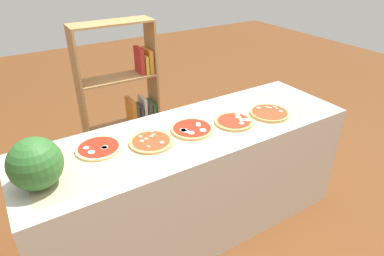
{
  "coord_description": "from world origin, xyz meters",
  "views": [
    {
      "loc": [
        -1.1,
        -1.76,
        2.08
      ],
      "look_at": [
        0.0,
        0.0,
        0.92
      ],
      "focal_mm": 31.62,
      "sensor_mm": 36.0,
      "label": 1
    }
  ],
  "objects_px": {
    "pizza_mozzarella_2": "(192,129)",
    "pizza_mozzarella_0": "(99,148)",
    "watermelon": "(35,164)",
    "bookshelf": "(129,105)",
    "pizza_mozzarella_3": "(234,122)",
    "pizza_mushroom_4": "(270,113)",
    "pizza_mushroom_1": "(151,141)"
  },
  "relations": [
    {
      "from": "pizza_mushroom_4",
      "to": "watermelon",
      "type": "xyz_separation_m",
      "value": [
        -1.66,
        0.03,
        0.13
      ]
    },
    {
      "from": "pizza_mushroom_4",
      "to": "bookshelf",
      "type": "relative_size",
      "value": 0.2
    },
    {
      "from": "pizza_mushroom_1",
      "to": "pizza_mozzarella_3",
      "type": "distance_m",
      "value": 0.64
    },
    {
      "from": "pizza_mozzarella_2",
      "to": "watermelon",
      "type": "bearing_deg",
      "value": -175.43
    },
    {
      "from": "pizza_mushroom_4",
      "to": "watermelon",
      "type": "relative_size",
      "value": 1.03
    },
    {
      "from": "pizza_mozzarella_3",
      "to": "watermelon",
      "type": "distance_m",
      "value": 1.35
    },
    {
      "from": "pizza_mozzarella_3",
      "to": "bookshelf",
      "type": "distance_m",
      "value": 1.2
    },
    {
      "from": "pizza_mushroom_1",
      "to": "watermelon",
      "type": "relative_size",
      "value": 1.02
    },
    {
      "from": "watermelon",
      "to": "pizza_mozzarella_3",
      "type": "bearing_deg",
      "value": 0.31
    },
    {
      "from": "pizza_mozzarella_0",
      "to": "pizza_mushroom_1",
      "type": "distance_m",
      "value": 0.34
    },
    {
      "from": "pizza_mozzarella_0",
      "to": "bookshelf",
      "type": "distance_m",
      "value": 1.12
    },
    {
      "from": "pizza_mushroom_4",
      "to": "pizza_mushroom_1",
      "type": "bearing_deg",
      "value": 173.37
    },
    {
      "from": "pizza_mozzarella_2",
      "to": "watermelon",
      "type": "xyz_separation_m",
      "value": [
        -1.02,
        -0.08,
        0.13
      ]
    },
    {
      "from": "pizza_mozzarella_2",
      "to": "pizza_mozzarella_0",
      "type": "bearing_deg",
      "value": 170.57
    },
    {
      "from": "watermelon",
      "to": "bookshelf",
      "type": "xyz_separation_m",
      "value": [
        0.97,
        1.13,
        -0.34
      ]
    },
    {
      "from": "pizza_mozzarella_2",
      "to": "bookshelf",
      "type": "relative_size",
      "value": 0.2
    },
    {
      "from": "watermelon",
      "to": "bookshelf",
      "type": "height_order",
      "value": "bookshelf"
    },
    {
      "from": "pizza_mozzarella_3",
      "to": "watermelon",
      "type": "height_order",
      "value": "watermelon"
    },
    {
      "from": "pizza_mozzarella_3",
      "to": "pizza_mushroom_4",
      "type": "height_order",
      "value": "pizza_mushroom_4"
    },
    {
      "from": "pizza_mushroom_1",
      "to": "pizza_mushroom_4",
      "type": "distance_m",
      "value": 0.96
    },
    {
      "from": "pizza_mozzarella_2",
      "to": "pizza_mushroom_1",
      "type": "bearing_deg",
      "value": 179.75
    },
    {
      "from": "pizza_mozzarella_0",
      "to": "pizza_mozzarella_3",
      "type": "xyz_separation_m",
      "value": [
        0.96,
        -0.18,
        0.0
      ]
    },
    {
      "from": "pizza_mozzarella_3",
      "to": "watermelon",
      "type": "bearing_deg",
      "value": -179.69
    },
    {
      "from": "pizza_mozzarella_0",
      "to": "pizza_mozzarella_2",
      "type": "height_order",
      "value": "pizza_mozzarella_2"
    },
    {
      "from": "pizza_mushroom_1",
      "to": "pizza_mozzarella_2",
      "type": "distance_m",
      "value": 0.32
    },
    {
      "from": "watermelon",
      "to": "pizza_mushroom_1",
      "type": "bearing_deg",
      "value": 6.72
    },
    {
      "from": "pizza_mushroom_1",
      "to": "pizza_mozzarella_3",
      "type": "relative_size",
      "value": 1.04
    },
    {
      "from": "pizza_mozzarella_0",
      "to": "watermelon",
      "type": "height_order",
      "value": "watermelon"
    },
    {
      "from": "pizza_mushroom_4",
      "to": "bookshelf",
      "type": "xyz_separation_m",
      "value": [
        -0.69,
        1.15,
        -0.21
      ]
    },
    {
      "from": "bookshelf",
      "to": "pizza_mushroom_1",
      "type": "bearing_deg",
      "value": -104.18
    },
    {
      "from": "watermelon",
      "to": "pizza_mushroom_4",
      "type": "bearing_deg",
      "value": -0.96
    },
    {
      "from": "pizza_mushroom_1",
      "to": "pizza_mozzarella_3",
      "type": "xyz_separation_m",
      "value": [
        0.64,
        -0.08,
        0.0
      ]
    }
  ]
}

